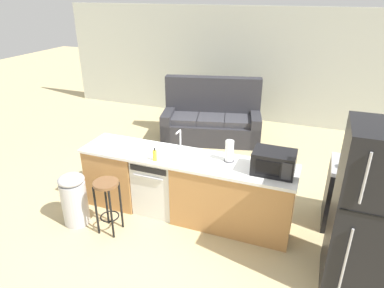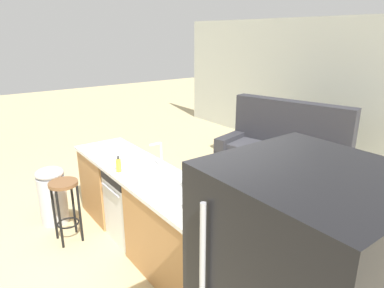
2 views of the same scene
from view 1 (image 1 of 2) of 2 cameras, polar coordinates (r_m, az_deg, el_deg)
The scene contains 14 objects.
ground_plane at distance 5.05m, azimuth -2.74°, elevation -11.09°, with size 24.00×24.00×0.00m, color tan.
wall_back at distance 8.23m, azimuth 11.07°, elevation 12.61°, with size 10.00×0.06×2.60m.
kitchen_counter at distance 4.74m, azimuth -0.16°, elevation -7.57°, with size 2.94×0.66×0.90m.
dishwasher at distance 4.91m, azimuth -5.54°, elevation -6.45°, with size 0.58×0.61×0.84m.
stove_range at distance 5.00m, azimuth 25.77°, elevation -7.98°, with size 0.76×0.68×0.90m.
refrigerator at distance 3.83m, azimuth 27.86°, elevation -10.44°, with size 0.72×0.73×1.84m.
microwave at distance 4.21m, azimuth 13.49°, elevation -2.96°, with size 0.50×0.37×0.28m.
sink_faucet at distance 4.67m, azimuth -2.02°, elevation 0.46°, with size 0.07×0.18×0.30m.
paper_towel_roll at distance 4.40m, azimuth 6.25°, elevation -1.21°, with size 0.14×0.14×0.28m.
soap_bottle at distance 4.44m, azimuth -6.22°, elevation -1.88°, with size 0.06×0.06×0.18m.
kettle at distance 4.63m, azimuth 25.03°, elevation -2.89°, with size 0.21×0.17×0.19m.
bar_stool at distance 4.52m, azimuth -13.94°, elevation -8.40°, with size 0.32×0.32×0.74m.
trash_bin at distance 4.88m, azimuth -19.05°, elevation -8.61°, with size 0.35×0.35×0.74m.
couch at distance 7.25m, azimuth 3.30°, elevation 3.95°, with size 2.16×1.36×1.27m.
Camera 1 is at (1.68, -3.74, 2.93)m, focal length 32.00 mm.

